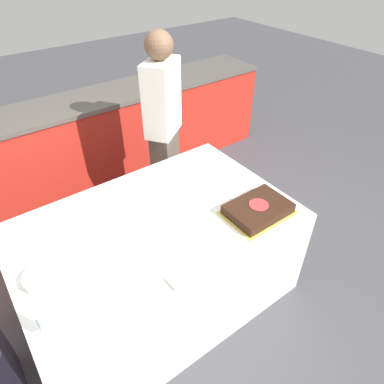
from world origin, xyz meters
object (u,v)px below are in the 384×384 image
(wine_glass, at_px, (43,322))
(person_cutting_cake, at_px, (164,131))
(cake, at_px, (258,209))
(plate_stack, at_px, (44,278))

(wine_glass, height_order, person_cutting_cake, person_cutting_cake)
(cake, bearing_deg, plate_stack, 167.76)
(plate_stack, xyz_separation_m, wine_glass, (-0.08, -0.31, 0.09))
(wine_glass, xyz_separation_m, person_cutting_cake, (1.34, 1.14, 0.00))
(cake, relative_size, person_cutting_cake, 0.26)
(cake, distance_m, wine_glass, 1.35)
(cake, height_order, wine_glass, wine_glass)
(person_cutting_cake, bearing_deg, cake, 53.82)
(cake, height_order, plate_stack, cake)
(plate_stack, relative_size, wine_glass, 1.21)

